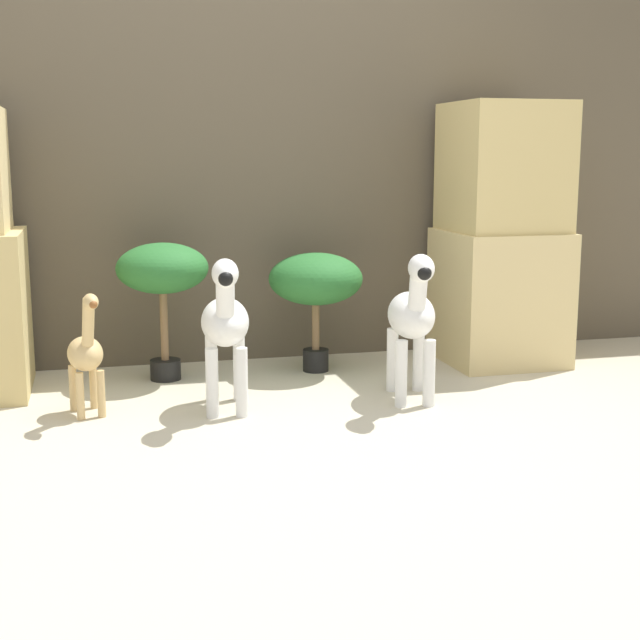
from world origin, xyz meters
The scene contains 8 objects.
ground_plane centered at (0.00, 0.00, 0.00)m, with size 14.00×14.00×0.00m, color beige.
wall_back centered at (0.00, 1.27, 1.10)m, with size 6.40×0.08×2.20m.
rock_pillar_right centered at (1.30, 0.87, 0.63)m, with size 0.57×0.59×1.32m.
zebra_right centered at (0.60, 0.26, 0.38)m, with size 0.26×0.53×0.66m.
zebra_left centered at (-0.20, 0.30, 0.38)m, with size 0.24×0.52×0.66m.
giraffe_figurine centered at (-0.76, 0.38, 0.26)m, with size 0.18×0.33×0.53m.
potted_palm_front centered at (0.33, 0.89, 0.45)m, with size 0.46×0.46×0.59m.
potted_palm_back centered at (-0.41, 0.90, 0.51)m, with size 0.43×0.43×0.66m.
Camera 1 is at (-0.72, -3.30, 1.06)m, focal length 50.00 mm.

